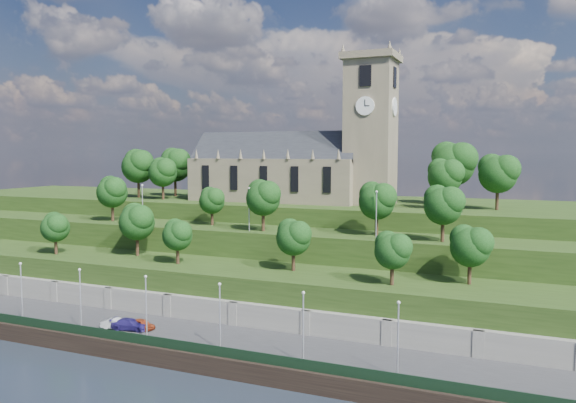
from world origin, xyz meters
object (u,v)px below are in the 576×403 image
at_px(church, 301,161).
at_px(car_middle, 117,324).
at_px(car_left, 142,324).
at_px(car_right, 130,324).

height_order(church, car_middle, church).
bearing_deg(car_middle, church, -22.93).
height_order(car_left, car_right, car_right).
xyz_separation_m(car_left, car_right, (-1.17, -0.83, 0.07)).
distance_m(car_left, car_right, 1.44).
relative_size(car_left, car_middle, 0.94).
bearing_deg(car_left, car_right, 135.06).
distance_m(car_middle, car_right, 1.84).
height_order(church, car_left, church).
bearing_deg(car_right, car_left, -65.42).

